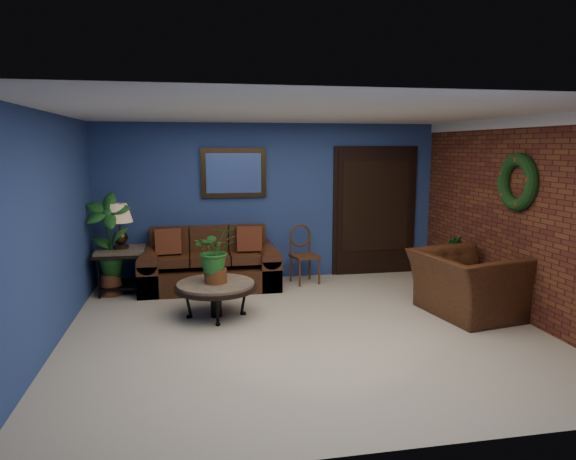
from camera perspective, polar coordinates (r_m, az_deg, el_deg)
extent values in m
plane|color=beige|center=(6.16, 1.85, -11.01)|extent=(5.50, 5.50, 0.00)
cube|color=navy|center=(8.28, -1.88, 3.14)|extent=(5.50, 0.04, 2.50)
cube|color=navy|center=(5.89, -25.17, -0.24)|extent=(0.04, 5.00, 2.50)
cube|color=brown|center=(6.98, 24.53, 1.15)|extent=(0.04, 5.00, 2.50)
cube|color=white|center=(5.79, 1.98, 12.89)|extent=(5.50, 5.00, 0.02)
cube|color=white|center=(6.91, 24.99, 10.88)|extent=(0.03, 5.00, 0.14)
cube|color=#402D16|center=(8.13, -6.06, 6.31)|extent=(1.02, 0.06, 0.77)
cube|color=black|center=(8.72, 9.61, 2.00)|extent=(1.44, 0.06, 2.18)
torus|color=black|center=(6.94, 24.14, 4.88)|extent=(0.16, 0.72, 0.72)
cube|color=#4C2815|center=(7.89, -8.64, -5.25)|extent=(2.07, 0.89, 0.34)
cube|color=#4C2815|center=(8.13, -8.78, -2.57)|extent=(1.77, 0.24, 0.85)
cube|color=#4C2815|center=(7.76, -13.04, -3.23)|extent=(0.57, 0.61, 0.13)
cube|color=#4C2815|center=(7.76, -8.68, -3.10)|extent=(0.57, 0.61, 0.13)
cube|color=#4C2815|center=(7.80, -4.34, -2.95)|extent=(0.57, 0.61, 0.13)
cube|color=#4C2815|center=(7.89, -15.10, -4.97)|extent=(0.30, 0.89, 0.47)
cube|color=#4C2815|center=(7.95, -2.24, -4.55)|extent=(0.30, 0.89, 0.47)
cube|color=maroon|center=(7.75, -13.19, -1.30)|extent=(0.38, 0.11, 0.38)
cube|color=maroon|center=(7.79, -4.30, -1.03)|extent=(0.38, 0.11, 0.38)
cylinder|color=#504A46|center=(6.55, -8.03, -6.02)|extent=(0.97, 0.97, 0.05)
cylinder|color=black|center=(6.56, -8.02, -6.31)|extent=(1.03, 1.03, 0.05)
cylinder|color=black|center=(6.61, -7.99, -7.87)|extent=(0.14, 0.14, 0.39)
cube|color=#504A46|center=(7.90, -18.06, -2.13)|extent=(0.68, 0.68, 0.05)
cube|color=black|center=(7.91, -18.04, -2.42)|extent=(0.72, 0.72, 0.04)
cube|color=black|center=(8.01, -17.87, -5.74)|extent=(0.61, 0.61, 0.03)
cylinder|color=black|center=(7.73, -20.31, -4.90)|extent=(0.03, 0.03, 0.63)
cylinder|color=black|center=(7.66, -16.07, -4.82)|extent=(0.03, 0.03, 0.63)
cylinder|color=black|center=(8.28, -19.67, -3.95)|extent=(0.03, 0.03, 0.63)
cylinder|color=black|center=(8.21, -15.71, -3.86)|extent=(0.03, 0.03, 0.63)
cylinder|color=#402D16|center=(7.89, -18.08, -1.78)|extent=(0.23, 0.23, 0.05)
sphere|color=#402D16|center=(7.87, -18.12, -0.97)|extent=(0.21, 0.21, 0.21)
cylinder|color=#402D16|center=(7.84, -18.18, 0.26)|extent=(0.02, 0.02, 0.27)
cone|color=#957758|center=(7.82, -18.25, 1.63)|extent=(0.38, 0.38, 0.27)
cube|color=#523517|center=(8.06, 1.89, -2.93)|extent=(0.47, 0.47, 0.04)
torus|color=#523517|center=(8.16, 1.36, -0.60)|extent=(0.37, 0.12, 0.37)
cylinder|color=#523517|center=(7.90, 1.31, -4.86)|extent=(0.03, 0.03, 0.41)
cylinder|color=#523517|center=(8.04, 3.47, -4.62)|extent=(0.03, 0.03, 0.41)
cylinder|color=#523517|center=(8.19, 0.32, -4.34)|extent=(0.03, 0.03, 0.41)
cylinder|color=#523517|center=(8.33, 2.42, -4.12)|extent=(0.03, 0.03, 0.41)
imported|color=#4C2815|center=(6.95, 19.23, -5.69)|extent=(1.27, 1.40, 0.80)
cylinder|color=brown|center=(6.52, -8.05, -5.04)|extent=(0.28, 0.28, 0.18)
imported|color=#1A541A|center=(6.44, -8.12, -2.18)|extent=(0.57, 0.51, 0.58)
cylinder|color=brown|center=(7.87, 17.17, -6.14)|extent=(0.26, 0.26, 0.20)
imported|color=#1A541A|center=(7.77, 17.32, -3.18)|extent=(0.45, 0.39, 0.73)
cylinder|color=brown|center=(7.93, -19.05, -5.73)|extent=(0.34, 0.34, 0.30)
imported|color=#1A541A|center=(7.78, -19.33, -0.63)|extent=(0.71, 0.54, 1.23)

